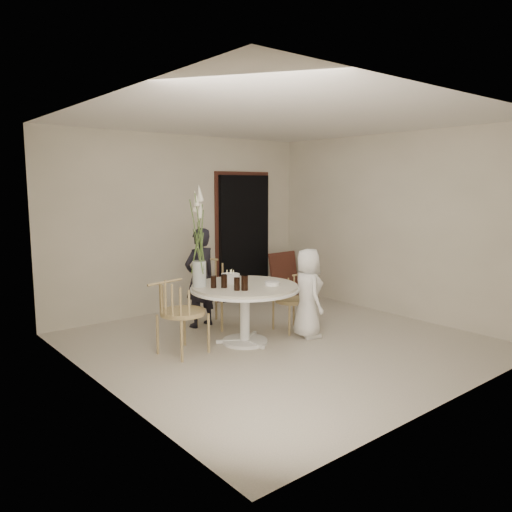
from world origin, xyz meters
TOP-DOWN VIEW (x-y plane):
  - ground at (0.00, 0.00)m, footprint 4.50×4.50m
  - room_shell at (0.00, 0.00)m, footprint 4.50×4.50m
  - doorway at (1.15, 2.19)m, footprint 1.00×0.10m
  - door_trim at (1.15, 2.23)m, footprint 1.12×0.03m
  - table at (-0.35, 0.25)m, footprint 1.33×1.33m
  - picture_frame at (1.71, 1.78)m, footprint 0.61×0.20m
  - chair_far at (-0.19, 1.22)m, footprint 0.63×0.66m
  - chair_right at (0.57, 0.27)m, footprint 0.48×0.45m
  - chair_left at (-1.27, 0.37)m, footprint 0.59×0.56m
  - girl at (-0.36, 1.23)m, footprint 0.53×0.38m
  - boy at (0.43, -0.06)m, footprint 0.54×0.65m
  - birthday_cake at (-0.40, 0.48)m, footprint 0.23×0.23m
  - cola_tumbler_a at (-0.61, 0.07)m, footprint 0.07×0.07m
  - cola_tumbler_b at (-0.54, 0.01)m, footprint 0.09×0.09m
  - cola_tumbler_c at (-0.74, 0.35)m, footprint 0.08×0.08m
  - cola_tumbler_d at (-0.64, 0.28)m, footprint 0.09×0.09m
  - plate_stack at (-0.10, 0.03)m, footprint 0.23×0.23m
  - flower_vase at (-0.82, 0.54)m, footprint 0.17×0.17m

SIDE VIEW (x-z plane):
  - ground at x=0.00m, z-range 0.00..0.00m
  - picture_frame at x=1.71m, z-range 0.00..0.80m
  - chair_right at x=0.57m, z-range 0.11..0.88m
  - boy at x=0.43m, z-range 0.00..1.14m
  - chair_left at x=-1.27m, z-range 0.13..1.03m
  - chair_far at x=-0.19m, z-range 0.14..1.09m
  - table at x=-0.35m, z-range 0.25..0.98m
  - girl at x=-0.36m, z-range 0.00..1.36m
  - plate_stack at x=-0.10m, z-range 0.73..0.78m
  - birthday_cake at x=-0.40m, z-range 0.71..0.87m
  - cola_tumbler_c at x=-0.74m, z-range 0.73..0.88m
  - cola_tumbler_a at x=-0.61m, z-range 0.73..0.88m
  - cola_tumbler_d at x=-0.64m, z-range 0.73..0.89m
  - cola_tumbler_b at x=-0.54m, z-range 0.73..0.90m
  - doorway at x=1.15m, z-range 0.00..2.10m
  - door_trim at x=1.15m, z-range 0.00..2.22m
  - flower_vase at x=-0.82m, z-range 0.59..1.81m
  - room_shell at x=0.00m, z-range -0.63..3.87m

